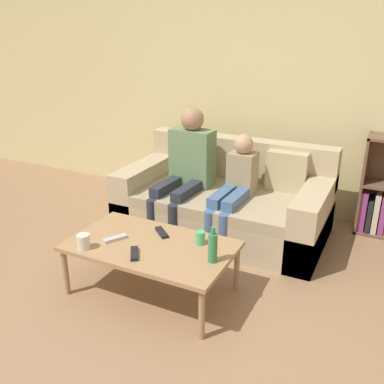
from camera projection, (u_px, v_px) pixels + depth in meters
ground_plane at (125, 341)px, 2.61m from camera, size 22.00×22.00×0.00m
wall_back at (261, 80)px, 4.17m from camera, size 12.00×0.06×2.60m
couch at (226, 203)px, 3.94m from camera, size 1.83×0.99×0.80m
coffee_table at (151, 248)px, 2.97m from camera, size 1.14×0.67×0.38m
person_adult at (188, 162)px, 3.88m from camera, size 0.41×0.68×1.12m
person_child at (235, 185)px, 3.67m from camera, size 0.25×0.67×0.93m
cup_near at (84, 242)px, 2.89m from camera, size 0.09×0.09×0.10m
cup_far at (200, 238)px, 2.95m from camera, size 0.07×0.07×0.09m
tv_remote_0 at (162, 232)px, 3.11m from camera, size 0.16×0.15×0.02m
tv_remote_1 at (115, 239)px, 3.02m from camera, size 0.13×0.17×0.02m
tv_remote_2 at (134, 254)px, 2.82m from camera, size 0.13×0.17×0.02m
bottle at (213, 247)px, 2.71m from camera, size 0.06×0.06×0.24m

